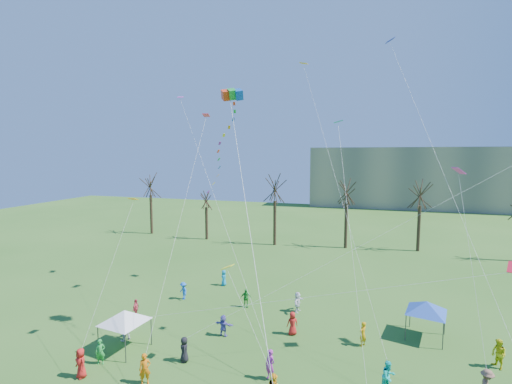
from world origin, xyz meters
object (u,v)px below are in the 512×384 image
(distant_building, at_px, (435,178))
(canopy_tent_blue, at_px, (426,307))
(canopy_tent_white, at_px, (125,316))
(big_box_kite, at_px, (225,150))

(distant_building, distance_m, canopy_tent_blue, 71.43)
(distant_building, bearing_deg, canopy_tent_white, -112.75)
(canopy_tent_white, xyz_separation_m, canopy_tent_blue, (19.84, 7.53, -0.03))
(distant_building, height_order, big_box_kite, big_box_kite)
(distant_building, relative_size, canopy_tent_blue, 16.97)
(big_box_kite, distance_m, canopy_tent_blue, 18.21)
(distant_building, xyz_separation_m, canopy_tent_blue, (-12.71, -70.10, -5.19))
(distant_building, distance_m, big_box_kite, 79.56)
(distant_building, height_order, canopy_tent_white, distant_building)
(canopy_tent_blue, bearing_deg, distant_building, 79.72)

